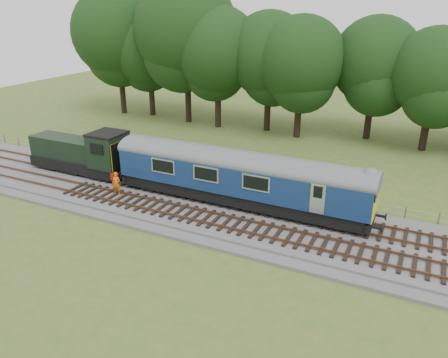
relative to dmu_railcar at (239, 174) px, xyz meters
The scene contains 9 objects.
ground 5.50m from the dmu_railcar, 16.78° to the right, with size 120.00×120.00×0.00m, color #405E22.
ballast 5.42m from the dmu_railcar, 16.78° to the right, with size 70.00×7.00×0.35m, color #4C4C4F.
track_north 5.13m from the dmu_railcar, ahead, with size 67.20×2.40×0.21m.
track_south 5.95m from the dmu_railcar, 32.87° to the right, with size 67.20×2.40×0.21m.
fence 6.16m from the dmu_railcar, 33.74° to the left, with size 64.00×0.12×1.00m, color #6B6054, non-canonical shape.
tree_line 21.28m from the dmu_railcar, 77.30° to the left, with size 70.00×8.00×18.00m, color black, non-canonical shape.
dmu_railcar is the anchor object (origin of this frame).
shunter_loco 13.94m from the dmu_railcar, behind, with size 8.91×2.60×3.38m.
worker 9.07m from the dmu_railcar, 163.94° to the right, with size 0.63×0.41×1.73m, color orange.
Camera 1 is at (6.51, -23.87, 13.42)m, focal length 35.00 mm.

